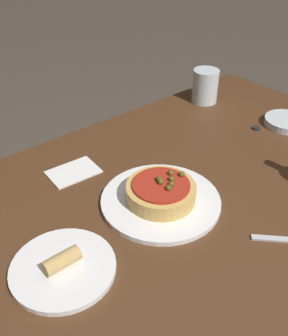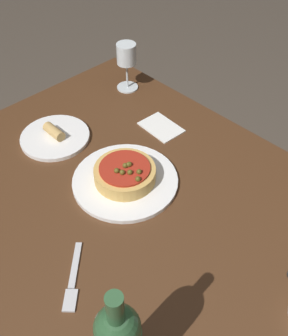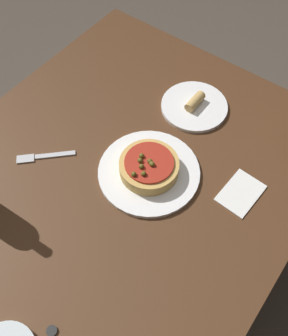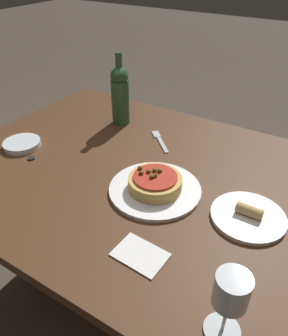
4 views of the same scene
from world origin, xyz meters
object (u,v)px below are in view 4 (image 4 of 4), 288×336
object	(u,v)px
pizza	(155,182)
wine_glass	(231,295)
dinner_plate	(155,189)
wine_bottle	(120,94)
side_bowl	(22,144)
bottle_cap	(31,158)
fork	(159,140)
side_plate	(248,216)
dining_table	(136,191)

from	to	relation	value
pizza	wine_glass	size ratio (longest dim) A/B	0.99
dinner_plate	wine_bottle	world-z (taller)	wine_bottle
dinner_plate	side_bowl	distance (m)	0.55
wine_bottle	bottle_cap	size ratio (longest dim) A/B	11.94
dinner_plate	fork	distance (m)	0.31
side_bowl	bottle_cap	size ratio (longest dim) A/B	5.59
fork	side_plate	xyz separation A→B (m)	(0.41, -0.24, 0.01)
fork	side_plate	distance (m)	0.48
fork	bottle_cap	world-z (taller)	bottle_cap
dining_table	fork	xyz separation A→B (m)	(-0.03, 0.21, 0.09)
wine_glass	bottle_cap	world-z (taller)	wine_glass
dining_table	dinner_plate	distance (m)	0.16
dinner_plate	side_bowl	xyz separation A→B (m)	(-0.55, -0.03, 0.00)
dining_table	bottle_cap	bearing A→B (deg)	-158.57
dinner_plate	wine_bottle	size ratio (longest dim) A/B	0.97
wine_glass	side_bowl	bearing A→B (deg)	162.47
dining_table	bottle_cap	xyz separation A→B (m)	(-0.34, -0.14, 0.09)
pizza	side_plate	distance (m)	0.28
pizza	bottle_cap	bearing A→B (deg)	-170.90
wine_glass	bottle_cap	distance (m)	0.82
dining_table	side_plate	xyz separation A→B (m)	(0.39, -0.03, 0.10)
side_bowl	pizza	bearing A→B (deg)	3.18
side_bowl	fork	distance (m)	0.51
wine_bottle	side_bowl	distance (m)	0.42
wine_glass	bottle_cap	bearing A→B (deg)	163.34
wine_glass	side_plate	distance (m)	0.36
fork	dining_table	bearing A→B (deg)	143.24
dining_table	side_plate	bearing A→B (deg)	-4.76
dinner_plate	bottle_cap	distance (m)	0.46
dinner_plate	fork	xyz separation A→B (m)	(-0.14, 0.27, -0.00)
side_plate	bottle_cap	xyz separation A→B (m)	(-0.73, -0.10, -0.01)
wine_glass	bottle_cap	xyz separation A→B (m)	(-0.78, 0.23, -0.11)
wine_glass	wine_bottle	distance (m)	0.92
pizza	side_bowl	bearing A→B (deg)	-176.82
dinner_plate	bottle_cap	size ratio (longest dim) A/B	11.59
dinner_plate	side_plate	size ratio (longest dim) A/B	1.37
side_bowl	bottle_cap	world-z (taller)	side_bowl
pizza	wine_bottle	distance (m)	0.48
wine_glass	wine_bottle	xyz separation A→B (m)	(-0.68, 0.63, 0.01)
bottle_cap	wine_bottle	bearing A→B (deg)	74.97
pizza	bottle_cap	xyz separation A→B (m)	(-0.45, -0.07, -0.03)
bottle_cap	side_plate	bearing A→B (deg)	8.02
wine_bottle	side_plate	distance (m)	0.70
dining_table	dinner_plate	bearing A→B (deg)	-29.51
side_bowl	wine_glass	bearing A→B (deg)	-17.53
side_bowl	fork	bearing A→B (deg)	36.55
dining_table	side_plate	world-z (taller)	side_plate
wine_glass	side_plate	size ratio (longest dim) A/B	0.80
side_plate	wine_bottle	bearing A→B (deg)	155.00
wine_glass	bottle_cap	size ratio (longest dim) A/B	6.76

